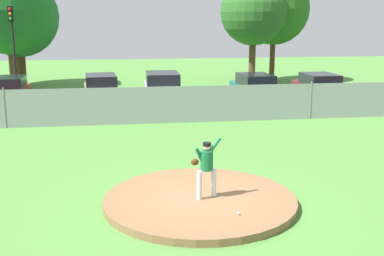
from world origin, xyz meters
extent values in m
plane|color=#4C8438|center=(0.00, 6.00, 0.00)|extent=(80.00, 80.00, 0.00)
cube|color=#2B2B2D|center=(0.00, 14.50, 0.00)|extent=(44.00, 7.00, 0.01)
cylinder|color=brown|center=(0.00, 0.00, 0.09)|extent=(4.98, 4.98, 0.19)
cylinder|color=silver|center=(-0.04, -0.14, 0.56)|extent=(0.13, 0.13, 0.74)
cylinder|color=silver|center=(0.37, 0.03, 0.56)|extent=(0.13, 0.13, 0.74)
cylinder|color=#145933|center=(0.16, -0.06, 1.19)|extent=(0.32, 0.32, 0.51)
cylinder|color=#145933|center=(0.34, -0.06, 1.55)|extent=(0.43, 0.24, 0.44)
cylinder|color=#145933|center=(-0.02, -0.06, 1.31)|extent=(0.29, 0.19, 0.46)
ellipsoid|color=#4C2D14|center=(-0.14, -0.01, 1.14)|extent=(0.20, 0.12, 0.18)
sphere|color=tan|center=(0.16, -0.06, 1.54)|extent=(0.20, 0.20, 0.20)
cylinder|color=black|center=(0.16, -0.06, 1.61)|extent=(0.21, 0.21, 0.09)
sphere|color=white|center=(0.71, -1.28, 0.22)|extent=(0.07, 0.07, 0.07)
cube|color=gray|center=(0.00, 10.00, 0.85)|extent=(34.83, 0.03, 1.69)
cylinder|color=slate|center=(-6.97, 10.00, 0.90)|extent=(0.07, 0.07, 1.79)
cylinder|color=slate|center=(6.97, 10.00, 0.90)|extent=(0.07, 0.07, 1.79)
cube|color=#B7BABF|center=(0.31, 14.59, 0.72)|extent=(1.99, 4.60, 0.79)
cube|color=black|center=(0.31, 14.59, 1.47)|extent=(1.79, 2.55, 0.71)
cylinder|color=black|center=(0.34, 16.00, 0.32)|extent=(1.96, 0.68, 0.64)
cylinder|color=black|center=(0.27, 13.17, 0.32)|extent=(1.96, 0.68, 0.64)
cube|color=#146066|center=(5.53, 14.58, 0.68)|extent=(2.03, 4.38, 0.73)
cube|color=black|center=(5.53, 14.58, 1.35)|extent=(1.79, 2.44, 0.60)
cylinder|color=black|center=(5.46, 15.90, 0.32)|extent=(1.90, 0.74, 0.64)
cylinder|color=black|center=(5.60, 13.25, 0.32)|extent=(1.90, 0.74, 0.64)
cube|color=tan|center=(-3.00, 14.68, 0.71)|extent=(2.05, 4.39, 0.79)
cube|color=black|center=(-3.00, 14.68, 1.43)|extent=(1.76, 2.47, 0.64)
cylinder|color=black|center=(-3.10, 16.00, 0.32)|extent=(1.83, 0.78, 0.64)
cylinder|color=black|center=(-2.90, 13.36, 0.32)|extent=(1.83, 0.78, 0.64)
cube|color=maroon|center=(9.07, 14.01, 0.71)|extent=(1.83, 4.13, 0.79)
cube|color=black|center=(9.07, 14.01, 1.39)|extent=(1.68, 2.28, 0.57)
cylinder|color=black|center=(9.07, 15.29, 0.32)|extent=(1.87, 0.65, 0.64)
cylinder|color=black|center=(9.08, 12.73, 0.32)|extent=(1.87, 0.65, 0.64)
cube|color=#A81919|center=(-7.82, 14.60, 0.72)|extent=(2.08, 4.10, 0.80)
cube|color=black|center=(-7.82, 14.60, 1.42)|extent=(1.84, 2.29, 0.60)
cylinder|color=black|center=(-7.89, 15.84, 0.32)|extent=(1.97, 0.74, 0.64)
cylinder|color=black|center=(-7.76, 13.35, 0.32)|extent=(1.97, 0.74, 0.64)
cylinder|color=black|center=(-8.22, 18.93, 2.70)|extent=(0.14, 0.14, 5.40)
cube|color=black|center=(-8.22, 18.75, 4.95)|extent=(0.28, 0.24, 0.90)
sphere|color=red|center=(-8.22, 18.63, 5.22)|extent=(0.18, 0.18, 0.18)
sphere|color=orange|center=(-8.22, 18.63, 4.95)|extent=(0.18, 0.18, 0.18)
sphere|color=green|center=(-8.22, 18.63, 4.68)|extent=(0.18, 0.18, 0.18)
cylinder|color=#4C331E|center=(-9.17, 22.93, 1.58)|extent=(0.56, 0.56, 3.15)
sphere|color=#1D6525|center=(-9.17, 22.93, 5.19)|extent=(5.82, 5.82, 5.82)
cylinder|color=#4C331E|center=(-8.83, 23.98, 1.43)|extent=(0.56, 0.56, 2.86)
sphere|color=#24622F|center=(-8.83, 23.98, 4.81)|extent=(5.56, 5.56, 5.56)
cylinder|color=#4C331E|center=(7.28, 21.78, 1.75)|extent=(0.47, 0.47, 3.51)
sphere|color=#295C22|center=(7.28, 21.78, 5.11)|extent=(4.58, 4.58, 4.58)
cylinder|color=#4C331E|center=(9.35, 23.67, 1.76)|extent=(0.39, 0.39, 3.53)
sphere|color=#28651D|center=(9.35, 23.67, 5.35)|extent=(5.21, 5.21, 5.21)
camera|label=1|loc=(-1.92, -11.67, 4.71)|focal=45.38mm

